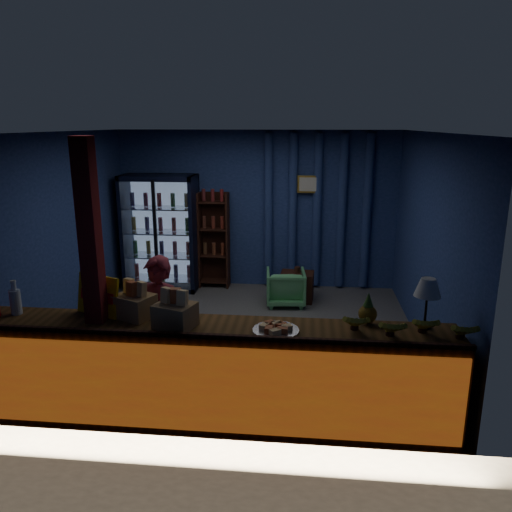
{
  "coord_description": "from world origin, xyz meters",
  "views": [
    {
      "loc": [
        0.83,
        -5.98,
        2.7
      ],
      "look_at": [
        0.24,
        -0.2,
        1.15
      ],
      "focal_mm": 35.0,
      "sensor_mm": 36.0,
      "label": 1
    }
  ],
  "objects_px": {
    "shopkeeper": "(160,326)",
    "pastry_tray": "(276,329)",
    "green_chair": "(286,287)",
    "table_lamp": "(428,289)"
  },
  "relations": [
    {
      "from": "shopkeeper",
      "to": "pastry_tray",
      "type": "height_order",
      "value": "shopkeeper"
    },
    {
      "from": "green_chair",
      "to": "table_lamp",
      "type": "bearing_deg",
      "value": 109.04
    },
    {
      "from": "shopkeeper",
      "to": "pastry_tray",
      "type": "distance_m",
      "value": 1.34
    },
    {
      "from": "shopkeeper",
      "to": "table_lamp",
      "type": "bearing_deg",
      "value": 10.78
    },
    {
      "from": "shopkeeper",
      "to": "table_lamp",
      "type": "xyz_separation_m",
      "value": [
        2.5,
        -0.31,
        0.58
      ]
    },
    {
      "from": "table_lamp",
      "to": "pastry_tray",
      "type": "bearing_deg",
      "value": -170.29
    },
    {
      "from": "green_chair",
      "to": "pastry_tray",
      "type": "height_order",
      "value": "pastry_tray"
    },
    {
      "from": "shopkeeper",
      "to": "green_chair",
      "type": "relative_size",
      "value": 2.42
    },
    {
      "from": "shopkeeper",
      "to": "green_chair",
      "type": "bearing_deg",
      "value": 84.93
    },
    {
      "from": "green_chair",
      "to": "pastry_tray",
      "type": "relative_size",
      "value": 1.46
    }
  ]
}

